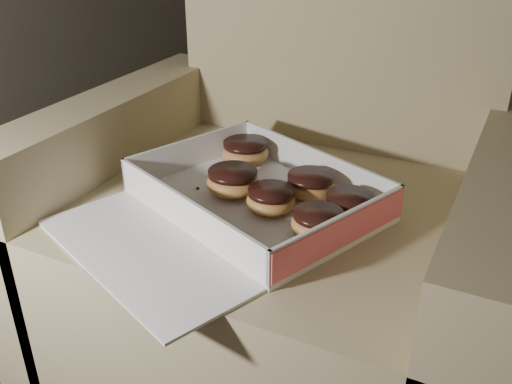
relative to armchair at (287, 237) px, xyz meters
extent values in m
cube|color=tan|center=(0.00, -0.05, -0.08)|extent=(0.70, 0.70, 0.41)
cube|color=tan|center=(0.00, 0.27, 0.37)|extent=(0.70, 0.14, 0.50)
cube|color=tan|center=(-0.38, -0.05, -0.02)|extent=(0.12, 0.70, 0.54)
cube|color=tan|center=(0.38, -0.05, -0.02)|extent=(0.12, 0.70, 0.54)
cube|color=white|center=(-0.02, -0.11, 0.12)|extent=(0.49, 0.43, 0.01)
cube|color=white|center=(0.04, 0.03, 0.16)|extent=(0.37, 0.16, 0.06)
cube|color=white|center=(-0.07, -0.24, 0.16)|extent=(0.37, 0.16, 0.06)
cube|color=white|center=(-0.20, -0.03, 0.16)|extent=(0.12, 0.28, 0.06)
cube|color=white|center=(0.17, -0.18, 0.16)|extent=(0.12, 0.28, 0.06)
cube|color=#E65C65|center=(0.17, -0.18, 0.16)|extent=(0.12, 0.27, 0.05)
cube|color=white|center=(-0.11, -0.32, 0.12)|extent=(0.43, 0.31, 0.01)
ellipsoid|color=#C38D44|center=(-0.11, 0.03, 0.15)|extent=(0.09, 0.09, 0.05)
cylinder|color=black|center=(-0.11, 0.03, 0.17)|extent=(0.09, 0.09, 0.01)
ellipsoid|color=#C38D44|center=(0.06, -0.05, 0.15)|extent=(0.09, 0.09, 0.04)
cylinder|color=black|center=(0.06, -0.05, 0.17)|extent=(0.08, 0.08, 0.01)
ellipsoid|color=#C38D44|center=(0.15, -0.09, 0.15)|extent=(0.09, 0.09, 0.04)
cylinder|color=black|center=(0.15, -0.09, 0.17)|extent=(0.08, 0.08, 0.01)
ellipsoid|color=#C38D44|center=(-0.07, -0.10, 0.15)|extent=(0.10, 0.10, 0.05)
cylinder|color=black|center=(-0.07, -0.10, 0.17)|extent=(0.09, 0.09, 0.01)
ellipsoid|color=#C38D44|center=(0.12, -0.16, 0.15)|extent=(0.09, 0.09, 0.04)
cylinder|color=black|center=(0.12, -0.16, 0.17)|extent=(0.08, 0.08, 0.01)
ellipsoid|color=#C38D44|center=(0.02, -0.13, 0.15)|extent=(0.08, 0.08, 0.04)
cylinder|color=black|center=(0.02, -0.13, 0.17)|extent=(0.08, 0.08, 0.01)
ellipsoid|color=black|center=(-0.17, -0.17, 0.13)|extent=(0.01, 0.01, 0.00)
ellipsoid|color=black|center=(-0.05, -0.21, 0.13)|extent=(0.01, 0.01, 0.00)
ellipsoid|color=black|center=(0.08, -0.23, 0.13)|extent=(0.01, 0.01, 0.00)
ellipsoid|color=black|center=(-0.14, -0.11, 0.13)|extent=(0.01, 0.01, 0.00)
ellipsoid|color=black|center=(-0.09, -0.20, 0.13)|extent=(0.01, 0.01, 0.00)
camera|label=1|loc=(0.38, -0.90, 0.61)|focal=40.00mm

